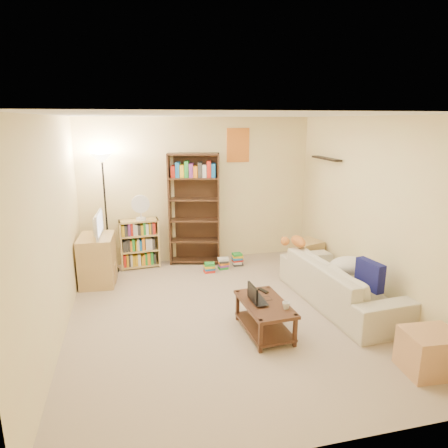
# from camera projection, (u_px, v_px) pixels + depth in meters

# --- Properties ---
(room) EXTENTS (4.50, 4.54, 2.52)m
(room) POSITION_uv_depth(u_px,v_px,m) (230.00, 191.00, 4.76)
(room) COLOR tan
(room) RESTS_ON ground
(sofa) EXTENTS (2.20, 1.14, 0.61)m
(sofa) POSITION_uv_depth(u_px,v_px,m) (340.00, 283.00, 5.41)
(sofa) COLOR beige
(sofa) RESTS_ON ground
(navy_pillow) EXTENTS (0.19, 0.41, 0.36)m
(navy_pillow) POSITION_uv_depth(u_px,v_px,m) (370.00, 275.00, 4.95)
(navy_pillow) COLOR #131554
(navy_pillow) RESTS_ON sofa
(cream_blanket) EXTENTS (0.56, 0.40, 0.24)m
(cream_blanket) POSITION_uv_depth(u_px,v_px,m) (349.00, 266.00, 5.44)
(cream_blanket) COLOR silver
(cream_blanket) RESTS_ON sofa
(tabby_cat) EXTENTS (0.48, 0.20, 0.16)m
(tabby_cat) POSITION_uv_depth(u_px,v_px,m) (296.00, 241.00, 5.96)
(tabby_cat) COLOR orange
(tabby_cat) RESTS_ON sofa
(coffee_table) EXTENTS (0.53, 0.90, 0.39)m
(coffee_table) POSITION_uv_depth(u_px,v_px,m) (265.00, 313.00, 4.68)
(coffee_table) COLOR #46281B
(coffee_table) RESTS_ON ground
(laptop) EXTENTS (0.36, 0.24, 0.03)m
(laptop) POSITION_uv_depth(u_px,v_px,m) (263.00, 300.00, 4.68)
(laptop) COLOR black
(laptop) RESTS_ON coffee_table
(laptop_screen) EXTENTS (0.03, 0.29, 0.19)m
(laptop_screen) POSITION_uv_depth(u_px,v_px,m) (253.00, 293.00, 4.62)
(laptop_screen) COLOR white
(laptop_screen) RESTS_ON laptop
(mug) EXTENTS (0.13, 0.13, 0.08)m
(mug) POSITION_uv_depth(u_px,v_px,m) (286.00, 305.00, 4.48)
(mug) COLOR silver
(mug) RESTS_ON coffee_table
(tv_remote) EXTENTS (0.10, 0.16, 0.02)m
(tv_remote) POSITION_uv_depth(u_px,v_px,m) (263.00, 291.00, 4.94)
(tv_remote) COLOR black
(tv_remote) RESTS_ON coffee_table
(tv_stand) EXTENTS (0.54, 0.73, 0.75)m
(tv_stand) POSITION_uv_depth(u_px,v_px,m) (97.00, 260.00, 6.10)
(tv_stand) COLOR tan
(tv_stand) RESTS_ON ground
(television) EXTENTS (0.65, 0.16, 0.37)m
(television) POSITION_uv_depth(u_px,v_px,m) (95.00, 225.00, 5.96)
(television) COLOR black
(television) RESTS_ON tv_stand
(tall_bookshelf) EXTENTS (0.90, 0.48, 1.91)m
(tall_bookshelf) POSITION_uv_depth(u_px,v_px,m) (194.00, 207.00, 6.82)
(tall_bookshelf) COLOR #49291C
(tall_bookshelf) RESTS_ON ground
(short_bookshelf) EXTENTS (0.66, 0.31, 0.83)m
(short_bookshelf) POSITION_uv_depth(u_px,v_px,m) (140.00, 244.00, 6.75)
(short_bookshelf) COLOR tan
(short_bookshelf) RESTS_ON ground
(desk_fan) EXTENTS (0.30, 0.17, 0.43)m
(desk_fan) POSITION_uv_depth(u_px,v_px,m) (141.00, 207.00, 6.56)
(desk_fan) COLOR white
(desk_fan) RESTS_ON short_bookshelf
(floor_lamp) EXTENTS (0.33, 0.33, 1.95)m
(floor_lamp) POSITION_uv_depth(u_px,v_px,m) (103.00, 179.00, 6.25)
(floor_lamp) COLOR black
(floor_lamp) RESTS_ON ground
(side_table) EXTENTS (0.53, 0.53, 0.49)m
(side_table) POSITION_uv_depth(u_px,v_px,m) (306.00, 254.00, 6.75)
(side_table) COLOR tan
(side_table) RESTS_ON ground
(end_cabinet) EXTENTS (0.54, 0.47, 0.43)m
(end_cabinet) POSITION_uv_depth(u_px,v_px,m) (430.00, 352.00, 3.96)
(end_cabinet) COLOR tan
(end_cabinet) RESTS_ON ground
(book_stacks) EXTENTS (0.72, 0.34, 0.22)m
(book_stacks) POSITION_uv_depth(u_px,v_px,m) (225.00, 263.00, 6.76)
(book_stacks) COLOR red
(book_stacks) RESTS_ON ground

